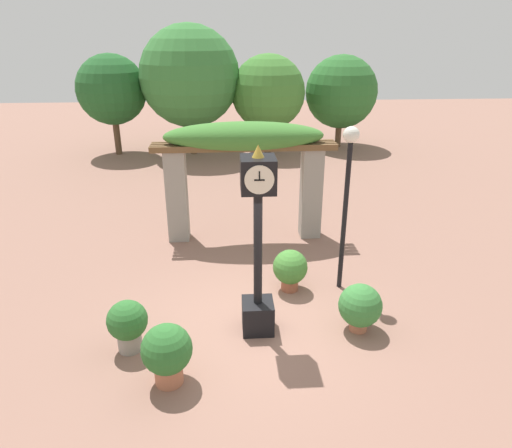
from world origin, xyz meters
TOP-DOWN VIEW (x-y plane):
  - ground_plane at (0.00, 0.00)m, footprint 60.00×60.00m
  - pedestal_clock at (0.06, -0.11)m, footprint 0.56×0.61m
  - pergola at (0.00, 4.04)m, footprint 4.59×1.12m
  - potted_plant_near_left at (0.83, 1.25)m, footprint 0.73×0.73m
  - potted_plant_near_right at (-2.18, -0.54)m, footprint 0.69×0.69m
  - potted_plant_far_left at (1.90, -0.25)m, footprint 0.79×0.79m
  - potted_plant_far_right at (-1.42, -1.39)m, footprint 0.79×0.79m
  - lamp_post at (1.91, 1.30)m, footprint 0.31×0.31m
  - tree_line at (-0.37, 13.44)m, footprint 13.24×4.71m

SIDE VIEW (x-z plane):
  - ground_plane at x=0.00m, z-range 0.00..0.00m
  - potted_plant_far_left at x=1.90m, z-range 0.04..0.96m
  - potted_plant_near_left at x=0.83m, z-range 0.05..0.96m
  - potted_plant_near_right at x=-2.18m, z-range 0.06..1.00m
  - potted_plant_far_right at x=-1.42m, z-range 0.06..1.08m
  - pedestal_clock at x=0.06m, z-range -0.06..3.39m
  - pergola at x=0.00m, z-range 0.74..3.80m
  - lamp_post at x=1.91m, z-range 0.70..4.14m
  - tree_line at x=-0.37m, z-range 0.22..5.66m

